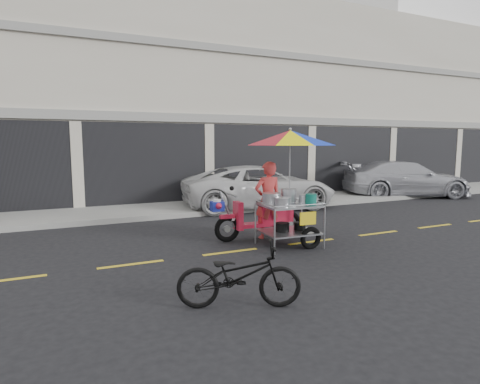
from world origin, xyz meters
name	(u,v)px	position (x,y,z in m)	size (l,w,h in m)	color
ground	(311,242)	(0.00, 0.00, 0.00)	(90.00, 90.00, 0.00)	black
sidewalk	(219,205)	(0.00, 5.50, 0.07)	(45.00, 3.00, 0.15)	gray
shophouse_block	(233,100)	(2.82, 10.59, 4.24)	(36.00, 8.11, 10.40)	beige
centerline	(311,242)	(0.00, 0.00, 0.00)	(42.00, 0.10, 0.01)	gold
white_pickup	(259,187)	(1.14, 4.70, 0.73)	(2.42, 5.24, 1.46)	silver
silver_pickup	(405,179)	(7.98, 4.70, 0.74)	(2.07, 5.09, 1.48)	#BBBCC4
near_bicycle	(239,276)	(-3.01, -2.59, 0.44)	(0.59, 1.69, 0.89)	black
food_vendor_rig	(281,171)	(-0.67, 0.25, 1.61)	(2.53, 2.14, 2.56)	black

